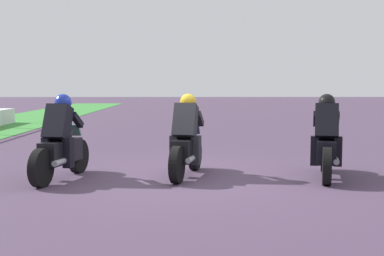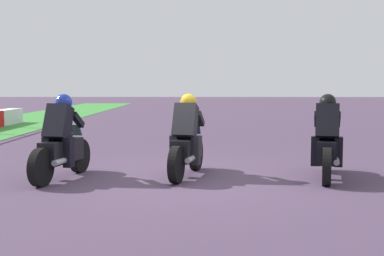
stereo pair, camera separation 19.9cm
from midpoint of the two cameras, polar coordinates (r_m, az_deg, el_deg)
ground_plane at (r=9.07m, az=-0.84°, el=-5.72°), size 120.00×120.00×0.00m
rider_lane_a at (r=9.35m, az=14.29°, el=-1.69°), size 2.01×0.65×1.51m
rider_lane_b at (r=9.22m, az=-1.22°, el=-1.63°), size 2.02×0.65×1.51m
rider_lane_c at (r=9.21m, az=-15.16°, el=-1.81°), size 2.02×0.64×1.51m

